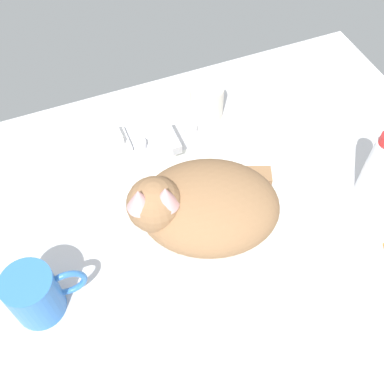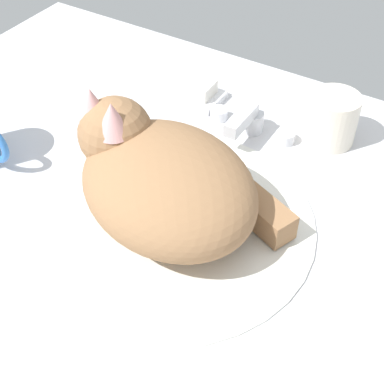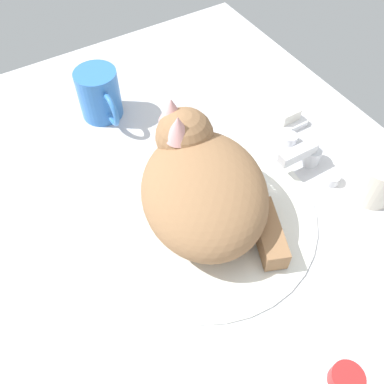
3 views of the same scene
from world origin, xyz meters
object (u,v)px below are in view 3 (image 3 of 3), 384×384
object	(u,v)px
rinse_cup	(376,179)
soap_bar	(282,109)
cat	(202,182)
faucet	(307,156)
coffee_mug	(100,95)

from	to	relation	value
rinse_cup	soap_bar	bearing A→B (deg)	-176.83
cat	rinse_cup	xyz separation A→B (cm)	(12.39, 26.34, -2.92)
faucet	rinse_cup	distance (cm)	12.22
cat	soap_bar	world-z (taller)	cat
faucet	rinse_cup	world-z (taller)	rinse_cup
faucet	rinse_cup	size ratio (longest dim) A/B	1.85
cat	soap_bar	bearing A→B (deg)	112.60
soap_bar	cat	bearing A→B (deg)	-67.40
rinse_cup	soap_bar	world-z (taller)	rinse_cup
cat	coffee_mug	distance (cm)	30.25
cat	soap_bar	xyz separation A→B (cm)	(-10.44, 25.07, -4.41)
faucet	soap_bar	distance (cm)	12.43
coffee_mug	soap_bar	bearing A→B (deg)	56.91
coffee_mug	faucet	bearing A→B (deg)	39.73
coffee_mug	soap_bar	xyz separation A→B (cm)	(19.39, 29.75, -2.60)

